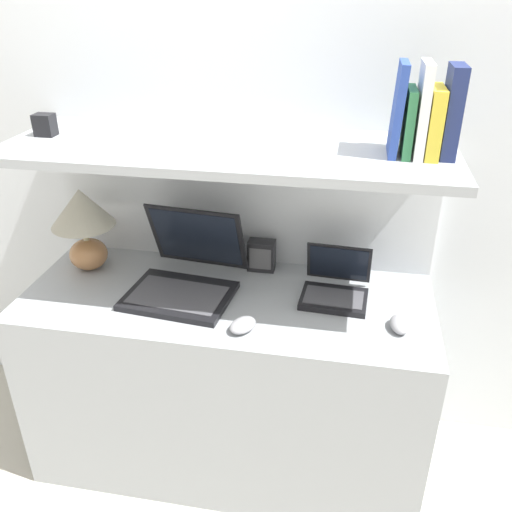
# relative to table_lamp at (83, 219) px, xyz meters

# --- Properties ---
(ground_plane) EXTENTS (12.00, 12.00, 0.00)m
(ground_plane) POSITION_rel_table_lamp_xyz_m (0.54, -0.39, -0.92)
(ground_plane) COLOR #B2AD9E
(wall_back) EXTENTS (6.00, 0.05, 2.40)m
(wall_back) POSITION_rel_table_lamp_xyz_m (0.54, 0.23, 0.28)
(wall_back) COLOR silver
(wall_back) RESTS_ON ground_plane
(desk) EXTENTS (1.38, 0.55, 0.72)m
(desk) POSITION_rel_table_lamp_xyz_m (0.54, -0.11, -0.56)
(desk) COLOR #999EA3
(desk) RESTS_ON ground_plane
(back_riser) EXTENTS (1.38, 0.04, 1.20)m
(back_riser) POSITION_rel_table_lamp_xyz_m (0.54, 0.19, -0.32)
(back_riser) COLOR silver
(back_riser) RESTS_ON ground_plane
(shelf) EXTENTS (1.38, 0.50, 0.03)m
(shelf) POSITION_rel_table_lamp_xyz_m (0.54, -0.04, 0.29)
(shelf) COLOR #999EA3
(shelf) RESTS_ON back_riser
(table_lamp) EXTENTS (0.22, 0.22, 0.31)m
(table_lamp) POSITION_rel_table_lamp_xyz_m (0.00, 0.00, 0.00)
(table_lamp) COLOR #B27A4C
(table_lamp) RESTS_ON desk
(laptop_large) EXTENTS (0.38, 0.40, 0.27)m
(laptop_large) POSITION_rel_table_lamp_xyz_m (0.40, -0.09, -0.14)
(laptop_large) COLOR black
(laptop_large) RESTS_ON desk
(laptop_small) EXTENTS (0.23, 0.22, 0.17)m
(laptop_small) POSITION_rel_table_lamp_xyz_m (0.90, -0.04, -0.16)
(laptop_small) COLOR black
(laptop_small) RESTS_ON desk
(computer_mouse) EXTENTS (0.10, 0.12, 0.04)m
(computer_mouse) POSITION_rel_table_lamp_xyz_m (0.64, -0.29, -0.18)
(computer_mouse) COLOR #99999E
(computer_mouse) RESTS_ON desk
(second_mouse) EXTENTS (0.07, 0.10, 0.04)m
(second_mouse) POSITION_rel_table_lamp_xyz_m (1.11, -0.20, -0.18)
(second_mouse) COLOR #99999E
(second_mouse) RESTS_ON desk
(router_box) EXTENTS (0.10, 0.06, 0.11)m
(router_box) POSITION_rel_table_lamp_xyz_m (0.63, 0.10, -0.14)
(router_box) COLOR black
(router_box) RESTS_ON desk
(book_navy) EXTENTS (0.04, 0.12, 0.25)m
(book_navy) POSITION_rel_table_lamp_xyz_m (1.18, -0.04, 0.43)
(book_navy) COLOR navy
(book_navy) RESTS_ON shelf
(book_yellow) EXTENTS (0.04, 0.15, 0.19)m
(book_yellow) POSITION_rel_table_lamp_xyz_m (1.14, -0.04, 0.40)
(book_yellow) COLOR gold
(book_yellow) RESTS_ON shelf
(book_white) EXTENTS (0.03, 0.15, 0.26)m
(book_white) POSITION_rel_table_lamp_xyz_m (1.10, -0.04, 0.44)
(book_white) COLOR silver
(book_white) RESTS_ON shelf
(book_green) EXTENTS (0.02, 0.15, 0.19)m
(book_green) POSITION_rel_table_lamp_xyz_m (1.07, -0.04, 0.40)
(book_green) COLOR #2D7042
(book_green) RESTS_ON shelf
(book_blue) EXTENTS (0.03, 0.14, 0.26)m
(book_blue) POSITION_rel_table_lamp_xyz_m (1.04, -0.04, 0.43)
(book_blue) COLOR #284293
(book_blue) RESTS_ON shelf
(shelf_gadget) EXTENTS (0.06, 0.05, 0.07)m
(shelf_gadget) POSITION_rel_table_lamp_xyz_m (-0.05, -0.04, 0.34)
(shelf_gadget) COLOR black
(shelf_gadget) RESTS_ON shelf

